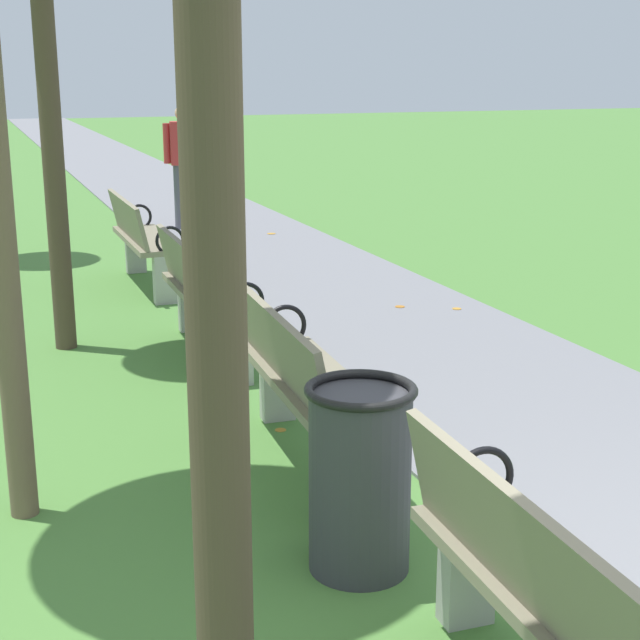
{
  "coord_description": "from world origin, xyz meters",
  "views": [
    {
      "loc": [
        -2.14,
        -2.32,
        2.13
      ],
      "look_at": [
        -0.05,
        3.22,
        0.55
      ],
      "focal_mm": 53.53,
      "sensor_mm": 36.0,
      "label": 1
    }
  ],
  "objects_px": {
    "park_bench_1": "(564,612)",
    "park_bench_4": "(143,239)",
    "pedestrian_walking": "(184,160)",
    "park_bench_3": "(204,293)",
    "park_bench_2": "(304,382)",
    "trash_bin": "(360,477)"
  },
  "relations": [
    {
      "from": "park_bench_4",
      "to": "pedestrian_walking",
      "type": "xyz_separation_m",
      "value": [
        1.18,
        3.25,
        0.44
      ]
    },
    {
      "from": "park_bench_3",
      "to": "park_bench_4",
      "type": "xyz_separation_m",
      "value": [
        -0.0,
        2.48,
        0.0
      ]
    },
    {
      "from": "park_bench_2",
      "to": "trash_bin",
      "type": "xyz_separation_m",
      "value": [
        -0.15,
        -1.12,
        -0.06
      ]
    },
    {
      "from": "park_bench_1",
      "to": "park_bench_4",
      "type": "bearing_deg",
      "value": 90.0
    },
    {
      "from": "park_bench_3",
      "to": "park_bench_4",
      "type": "distance_m",
      "value": 2.48
    },
    {
      "from": "pedestrian_walking",
      "to": "park_bench_2",
      "type": "bearing_deg",
      "value": -98.42
    },
    {
      "from": "park_bench_2",
      "to": "park_bench_4",
      "type": "distance_m",
      "value": 4.69
    },
    {
      "from": "park_bench_1",
      "to": "pedestrian_walking",
      "type": "distance_m",
      "value": 10.41
    },
    {
      "from": "park_bench_2",
      "to": "trash_bin",
      "type": "height_order",
      "value": "park_bench_2"
    },
    {
      "from": "pedestrian_walking",
      "to": "park_bench_3",
      "type": "bearing_deg",
      "value": -101.58
    },
    {
      "from": "park_bench_3",
      "to": "trash_bin",
      "type": "relative_size",
      "value": 1.92
    },
    {
      "from": "park_bench_1",
      "to": "trash_bin",
      "type": "distance_m",
      "value": 1.29
    },
    {
      "from": "park_bench_1",
      "to": "park_bench_4",
      "type": "distance_m",
      "value": 7.09
    },
    {
      "from": "park_bench_2",
      "to": "park_bench_1",
      "type": "bearing_deg",
      "value": -90.0
    },
    {
      "from": "park_bench_2",
      "to": "park_bench_4",
      "type": "relative_size",
      "value": 1.01
    },
    {
      "from": "park_bench_4",
      "to": "pedestrian_walking",
      "type": "height_order",
      "value": "pedestrian_walking"
    },
    {
      "from": "park_bench_2",
      "to": "park_bench_3",
      "type": "relative_size",
      "value": 1.01
    },
    {
      "from": "park_bench_1",
      "to": "trash_bin",
      "type": "height_order",
      "value": "park_bench_1"
    },
    {
      "from": "park_bench_1",
      "to": "pedestrian_walking",
      "type": "xyz_separation_m",
      "value": [
        1.18,
        10.34,
        0.44
      ]
    },
    {
      "from": "park_bench_2",
      "to": "trash_bin",
      "type": "distance_m",
      "value": 1.13
    },
    {
      "from": "pedestrian_walking",
      "to": "park_bench_1",
      "type": "bearing_deg",
      "value": -96.49
    },
    {
      "from": "pedestrian_walking",
      "to": "trash_bin",
      "type": "relative_size",
      "value": 1.93
    }
  ]
}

